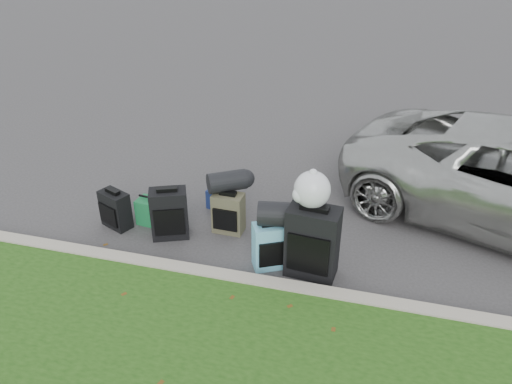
% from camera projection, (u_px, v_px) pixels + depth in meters
% --- Properties ---
extents(ground, '(120.00, 120.00, 0.00)m').
position_uv_depth(ground, '(259.00, 237.00, 6.45)').
color(ground, '#383535').
rests_on(ground, ground).
extents(curb, '(120.00, 0.18, 0.15)m').
position_uv_depth(curb, '(237.00, 281.00, 5.57)').
color(curb, '#9E937F').
rests_on(curb, ground).
extents(suitcase_small_black, '(0.46, 0.36, 0.51)m').
position_uv_depth(suitcase_small_black, '(115.00, 209.00, 6.57)').
color(suitcase_small_black, black).
rests_on(suitcase_small_black, ground).
extents(suitcase_large_black_left, '(0.53, 0.43, 0.66)m').
position_uv_depth(suitcase_large_black_left, '(169.00, 214.00, 6.33)').
color(suitcase_large_black_left, black).
rests_on(suitcase_large_black_left, ground).
extents(suitcase_olive, '(0.40, 0.26, 0.54)m').
position_uv_depth(suitcase_olive, '(228.00, 213.00, 6.46)').
color(suitcase_olive, '#3D3B28').
rests_on(suitcase_olive, ground).
extents(suitcase_teal, '(0.46, 0.39, 0.57)m').
position_uv_depth(suitcase_teal, '(270.00, 246.00, 5.80)').
color(suitcase_teal, teal).
rests_on(suitcase_teal, ground).
extents(suitcase_large_black_right, '(0.60, 0.40, 0.86)m').
position_uv_depth(suitcase_large_black_right, '(312.00, 242.00, 5.61)').
color(suitcase_large_black_right, black).
rests_on(suitcase_large_black_right, ground).
extents(tote_green, '(0.34, 0.29, 0.35)m').
position_uv_depth(tote_green, '(150.00, 211.00, 6.67)').
color(tote_green, '#197139').
rests_on(tote_green, ground).
extents(tote_navy, '(0.31, 0.27, 0.28)m').
position_uv_depth(tote_navy, '(218.00, 199.00, 7.03)').
color(tote_navy, navy).
rests_on(tote_navy, ground).
extents(duffel_left, '(0.55, 0.49, 0.26)m').
position_uv_depth(duffel_left, '(227.00, 181.00, 6.36)').
color(duffel_left, black).
rests_on(duffel_left, suitcase_olive).
extents(duffel_right, '(0.55, 0.36, 0.28)m').
position_uv_depth(duffel_right, '(280.00, 214.00, 5.59)').
color(duffel_right, black).
rests_on(duffel_right, suitcase_teal).
extents(trash_bag, '(0.40, 0.40, 0.40)m').
position_uv_depth(trash_bag, '(312.00, 190.00, 5.37)').
color(trash_bag, white).
rests_on(trash_bag, suitcase_large_black_right).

